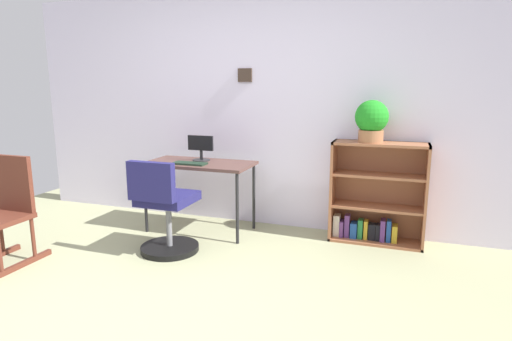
{
  "coord_description": "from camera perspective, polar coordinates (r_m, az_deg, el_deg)",
  "views": [
    {
      "loc": [
        1.55,
        -2.08,
        1.47
      ],
      "look_at": [
        0.31,
        1.49,
        0.71
      ],
      "focal_mm": 29.72,
      "sensor_mm": 36.0,
      "label": 1
    }
  ],
  "objects": [
    {
      "name": "desk",
      "position": [
        4.29,
        -7.62,
        0.34
      ],
      "size": [
        1.08,
        0.54,
        0.71
      ],
      "color": "brown",
      "rests_on": "ground_plane"
    },
    {
      "name": "ground_plane",
      "position": [
        2.98,
        -16.03,
        -18.55
      ],
      "size": [
        6.24,
        6.24,
        0.0
      ],
      "primitive_type": "plane",
      "color": "#9C9E76"
    },
    {
      "name": "keyboard",
      "position": [
        4.17,
        -8.92,
        0.95
      ],
      "size": [
        0.33,
        0.14,
        0.02
      ],
      "primitive_type": "cube",
      "color": "#1B2E20",
      "rests_on": "desk"
    },
    {
      "name": "rocking_chair",
      "position": [
        4.09,
        -30.7,
        -4.61
      ],
      "size": [
        0.42,
        0.64,
        0.9
      ],
      "color": "#58291D",
      "rests_on": "ground_plane"
    },
    {
      "name": "monitor",
      "position": [
        4.34,
        -7.44,
        3.01
      ],
      "size": [
        0.27,
        0.18,
        0.26
      ],
      "color": "#262628",
      "rests_on": "desk"
    },
    {
      "name": "bookshelf_low",
      "position": [
        4.18,
        15.85,
        -3.48
      ],
      "size": [
        0.86,
        0.3,
        0.96
      ],
      "color": "#9D5F3E",
      "rests_on": "ground_plane"
    },
    {
      "name": "wall_back",
      "position": [
        4.51,
        -0.92,
        8.18
      ],
      "size": [
        5.2,
        0.12,
        2.43
      ],
      "color": "silver",
      "rests_on": "ground_plane"
    },
    {
      "name": "office_chair",
      "position": [
        3.8,
        -12.18,
        -5.58
      ],
      "size": [
        0.52,
        0.55,
        0.86
      ],
      "color": "black",
      "rests_on": "ground_plane"
    },
    {
      "name": "potted_plant_on_shelf",
      "position": [
        4.0,
        15.29,
        6.56
      ],
      "size": [
        0.3,
        0.3,
        0.38
      ],
      "color": "#9E6642",
      "rests_on": "bookshelf_low"
    }
  ]
}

